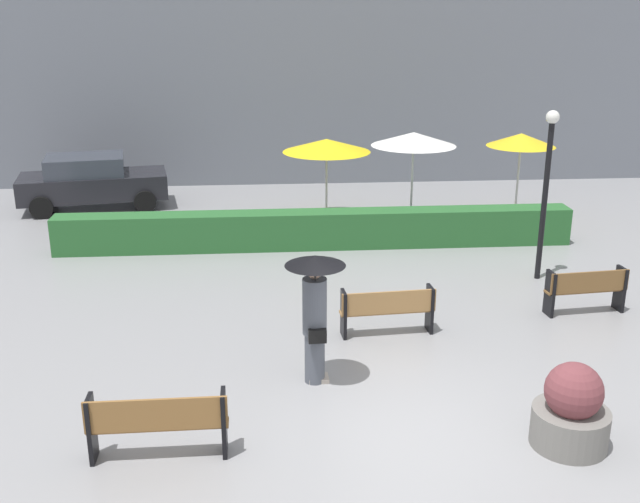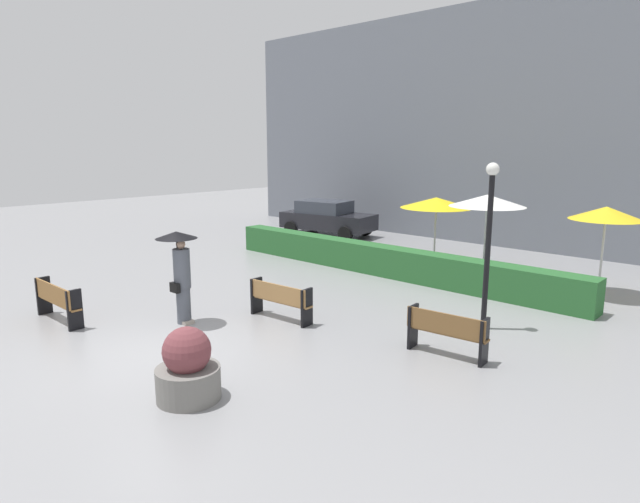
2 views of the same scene
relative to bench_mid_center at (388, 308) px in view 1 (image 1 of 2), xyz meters
name	(u,v)px [view 1 (image 1 of 2)]	position (x,y,z in m)	size (l,w,h in m)	color
ground_plane	(404,427)	(-0.27, -3.13, -0.51)	(60.00, 60.00, 0.00)	gray
bench_mid_center	(388,308)	(0.00, 0.00, 0.00)	(1.74, 0.48, 0.87)	#9E7242
bench_far_right	(587,288)	(4.00, 0.68, 0.01)	(1.62, 0.50, 0.89)	brown
bench_near_left	(157,422)	(-3.63, -3.63, 0.03)	(1.84, 0.36, 0.92)	olive
pedestrian_with_umbrella	(315,303)	(-1.44, -1.70, 0.85)	(0.93, 0.93, 2.15)	#4C515B
planter_pot	(571,411)	(1.88, -3.73, 0.00)	(1.04, 1.04, 1.21)	slate
lamp_post	(547,177)	(3.79, 2.68, 1.76)	(0.28, 0.28, 3.67)	black
patio_umbrella_yellow	(327,146)	(-0.46, 7.57, 1.62)	(2.39, 2.39, 2.31)	silver
patio_umbrella_white	(414,139)	(1.75, 6.74, 1.90)	(2.22, 2.22, 2.60)	silver
patio_umbrella_yellow_far	(521,140)	(4.83, 7.32, 1.74)	(1.86, 1.86, 2.44)	silver
hedge_strip	(316,229)	(-0.91, 5.27, -0.06)	(12.71, 0.70, 0.92)	#28602D
building_facade	(319,37)	(-0.27, 12.87, 4.25)	(28.00, 1.20, 9.53)	slate
parked_car	(92,181)	(-7.24, 9.59, 0.30)	(4.44, 2.53, 1.57)	black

